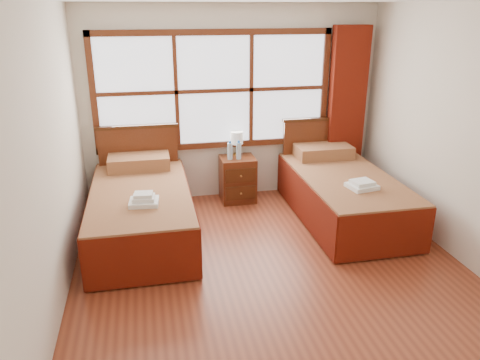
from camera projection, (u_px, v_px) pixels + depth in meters
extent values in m
plane|color=brown|center=(274.00, 275.00, 4.72)|extent=(4.50, 4.50, 0.00)
plane|color=silver|center=(232.00, 104.00, 6.33)|extent=(4.00, 0.00, 4.00)
plane|color=silver|center=(47.00, 166.00, 3.89)|extent=(0.00, 4.50, 4.50)
plane|color=silver|center=(472.00, 140.00, 4.64)|extent=(0.00, 4.50, 4.50)
cube|color=white|center=(214.00, 91.00, 6.19)|extent=(3.00, 0.02, 1.40)
cube|color=#582613|center=(215.00, 145.00, 6.43)|extent=(3.16, 0.06, 0.08)
cube|color=#582613|center=(213.00, 32.00, 5.91)|extent=(3.16, 0.06, 0.08)
cube|color=#582613|center=(93.00, 95.00, 5.88)|extent=(0.08, 0.06, 1.56)
cube|color=#582613|center=(324.00, 87.00, 6.46)|extent=(0.08, 0.06, 1.56)
cube|color=#582613|center=(176.00, 92.00, 6.07)|extent=(0.05, 0.05, 1.40)
cube|color=#582613|center=(251.00, 89.00, 6.26)|extent=(0.05, 0.05, 1.40)
cube|color=#582613|center=(214.00, 91.00, 6.17)|extent=(3.00, 0.05, 0.05)
cube|color=maroon|center=(346.00, 111.00, 6.55)|extent=(0.50, 0.16, 2.30)
cube|color=#41200D|center=(143.00, 224.00, 5.46)|extent=(0.98, 1.97, 0.32)
cube|color=maroon|center=(141.00, 201.00, 5.36)|extent=(1.10, 2.18, 0.27)
cube|color=#67180A|center=(92.00, 218.00, 5.31)|extent=(0.03, 2.18, 0.54)
cube|color=#67180A|center=(189.00, 210.00, 5.52)|extent=(0.03, 2.18, 0.54)
cube|color=#67180A|center=(143.00, 260.00, 4.42)|extent=(1.10, 0.03, 0.54)
cube|color=maroon|center=(139.00, 162.00, 6.00)|extent=(0.77, 0.45, 0.17)
cube|color=#582613|center=(140.00, 167.00, 6.25)|extent=(1.03, 0.06, 1.07)
cube|color=#41200D|center=(137.00, 127.00, 6.06)|extent=(1.07, 0.08, 0.04)
cube|color=#41200D|center=(343.00, 207.00, 5.93)|extent=(0.97, 1.94, 0.32)
cube|color=maroon|center=(345.00, 186.00, 5.83)|extent=(1.08, 2.15, 0.26)
cube|color=#67180A|center=(303.00, 201.00, 5.78)|extent=(0.03, 2.15, 0.54)
cube|color=#67180A|center=(383.00, 194.00, 5.99)|extent=(0.03, 2.15, 0.54)
cube|color=#67180A|center=(385.00, 235.00, 4.91)|extent=(1.08, 0.03, 0.54)
cube|color=maroon|center=(323.00, 151.00, 6.47)|extent=(0.76, 0.44, 0.17)
cube|color=#582613|center=(317.00, 156.00, 6.73)|extent=(1.01, 0.06, 1.05)
cube|color=#41200D|center=(319.00, 119.00, 6.54)|extent=(1.05, 0.08, 0.04)
cube|color=#582613|center=(238.00, 179.00, 6.45)|extent=(0.47, 0.41, 0.62)
cube|color=#41200D|center=(241.00, 193.00, 6.29)|extent=(0.41, 0.02, 0.19)
cube|color=#41200D|center=(241.00, 176.00, 6.21)|extent=(0.41, 0.02, 0.19)
sphere|color=#B17C3B|center=(241.00, 194.00, 6.28)|extent=(0.03, 0.03, 0.03)
sphere|color=#B17C3B|center=(241.00, 176.00, 6.19)|extent=(0.03, 0.03, 0.03)
cube|color=white|center=(144.00, 202.00, 4.92)|extent=(0.32, 0.29, 0.05)
cube|color=white|center=(144.00, 198.00, 4.91)|extent=(0.24, 0.22, 0.04)
cube|color=white|center=(143.00, 195.00, 4.89)|extent=(0.20, 0.18, 0.04)
cube|color=white|center=(362.00, 186.00, 5.38)|extent=(0.35, 0.32, 0.05)
cube|color=white|center=(362.00, 182.00, 5.36)|extent=(0.26, 0.24, 0.04)
cylinder|color=#B68A3A|center=(237.00, 154.00, 6.46)|extent=(0.10, 0.10, 0.02)
cylinder|color=#B68A3A|center=(237.00, 149.00, 6.43)|extent=(0.02, 0.02, 0.14)
cylinder|color=silver|center=(237.00, 138.00, 6.37)|extent=(0.17, 0.17, 0.17)
cylinder|color=#ACCCDE|center=(230.00, 151.00, 6.23)|extent=(0.07, 0.07, 0.22)
cylinder|color=blue|center=(230.00, 142.00, 6.19)|extent=(0.03, 0.03, 0.03)
cylinder|color=#ACCCDE|center=(239.00, 151.00, 6.25)|extent=(0.07, 0.07, 0.22)
cylinder|color=blue|center=(239.00, 142.00, 6.20)|extent=(0.03, 0.03, 0.03)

